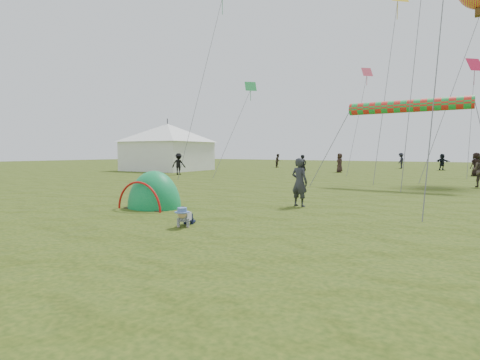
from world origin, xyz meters
The scene contains 17 objects.
ground centered at (0.00, 0.00, 0.00)m, with size 140.00×140.00×0.00m, color #20380E.
crawling_toddler centered at (0.48, 0.56, 0.25)m, with size 0.47×0.66×0.51m, color black, non-canonical shape.
popup_tent centered at (-2.47, 2.36, 0.00)m, with size 1.90×1.56×2.46m, color #01793A.
standing_adult centered at (1.44, 5.25, 0.82)m, with size 0.60×0.39×1.65m, color #2B2C33.
event_marquee centered at (-19.77, 20.72, 2.47)m, with size 7.17×7.17×4.93m, color white, non-canonical shape.
crowd_person_3 centered at (-1.19, 37.72, 0.86)m, with size 1.12×0.64×1.73m, color black.
crowd_person_4 centered at (6.03, 27.33, 0.90)m, with size 0.87×0.57×1.79m, color black.
crowd_person_6 centered at (-4.42, 18.77, 0.81)m, with size 0.59×0.39×1.63m, color black.
crowd_person_7 centered at (-13.71, 32.64, 0.80)m, with size 0.78×0.61×1.60m, color #2F251F.
crowd_person_10 centered at (-4.29, 26.49, 0.86)m, with size 0.84×0.55×1.71m, color #2E1F1B.
crowd_person_11 centered at (2.97, 36.01, 0.83)m, with size 1.53×0.49×1.65m, color black.
crowd_person_12 centered at (-17.41, 17.78, 0.87)m, with size 0.64×0.42×1.75m, color #22242C.
crowd_person_15 centered at (-14.00, 16.01, 0.87)m, with size 1.12×0.64×1.73m, color black.
rainbow_tube_kite centered at (3.21, 14.41, 4.17)m, with size 0.64×0.64×5.83m, color red.
diamond_kite_0 centered at (5.61, 28.30, 8.58)m, with size 1.23×1.23×0.00m, color #C21239.
diamond_kite_3 centered at (-9.32, 19.44, 7.07)m, with size 0.90×0.90×0.00m, color #1D923D.
diamond_kite_5 centered at (-2.11, 26.55, 8.60)m, with size 0.90×0.90×0.00m, color #C93951.
Camera 1 is at (6.70, -6.36, 1.86)m, focal length 28.00 mm.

